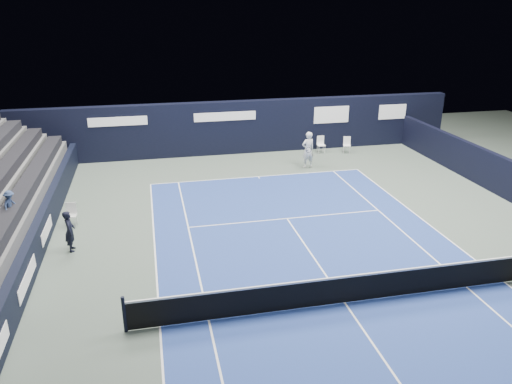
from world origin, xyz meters
TOP-DOWN VIEW (x-y plane):
  - ground at (0.00, 2.00)m, footprint 48.00×48.00m
  - court_surface at (0.00, 0.00)m, footprint 10.97×23.77m
  - folding_chair_back_a at (4.66, 15.53)m, footprint 0.45×0.48m
  - folding_chair_back_b at (6.17, 15.11)m, footprint 0.54×0.53m
  - line_judge_chair at (-8.68, 7.70)m, footprint 0.44×0.43m
  - line_judge at (-8.42, 5.37)m, footprint 0.41×0.59m
  - court_markings at (0.00, 0.00)m, footprint 11.03×23.83m
  - tennis_net at (0.00, 0.00)m, footprint 12.90×0.10m
  - back_sponsor_wall at (0.01, 16.50)m, footprint 26.00×0.63m
  - side_barrier_left at (-9.50, 5.97)m, footprint 0.33×22.00m
  - tennis_player at (2.97, 12.85)m, footprint 0.81×0.92m

SIDE VIEW (x-z plane):
  - ground at x=0.00m, z-range 0.00..0.00m
  - court_surface at x=0.00m, z-range 0.00..0.01m
  - court_markings at x=0.00m, z-range 0.01..0.01m
  - tennis_net at x=0.00m, z-range -0.04..1.06m
  - line_judge_chair at x=-8.68m, z-range 0.06..1.00m
  - folding_chair_back_b at x=6.17m, z-range 0.07..1.03m
  - side_barrier_left at x=-9.50m, z-range 0.00..1.20m
  - folding_chair_back_a at x=4.66m, z-range 0.16..1.15m
  - line_judge at x=-8.42m, z-range 0.00..1.54m
  - tennis_player at x=2.97m, z-range 0.00..1.99m
  - back_sponsor_wall at x=0.01m, z-range 0.00..3.10m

